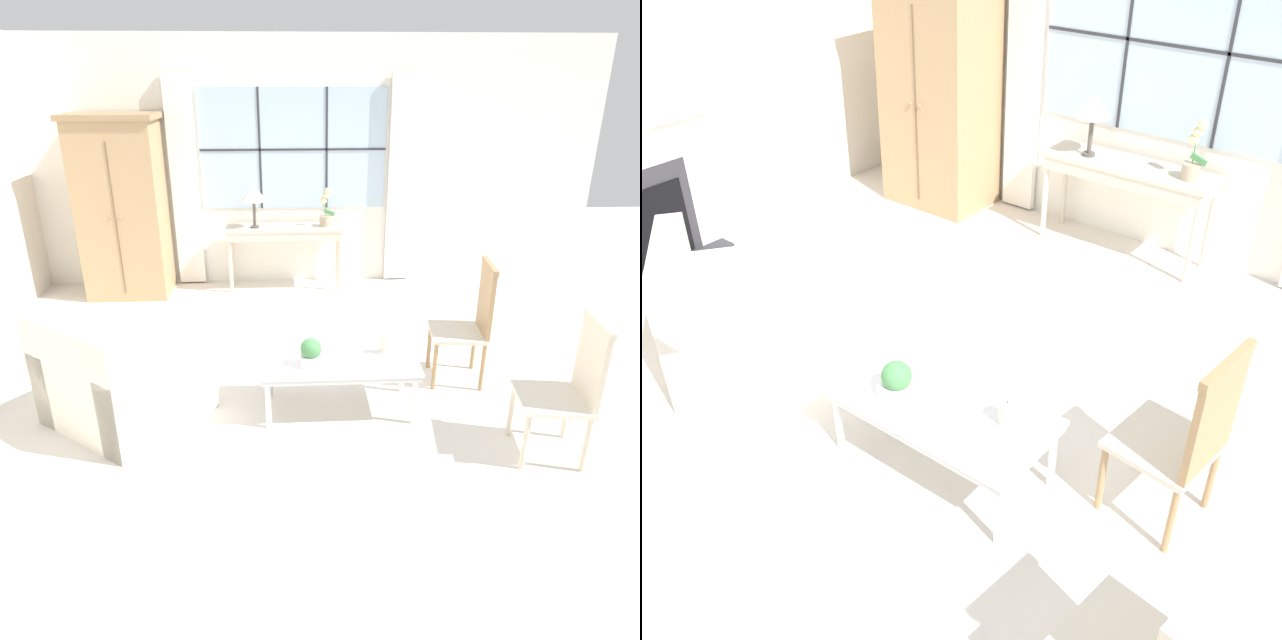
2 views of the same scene
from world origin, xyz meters
TOP-DOWN VIEW (x-y plane):
  - ground_plane at (0.00, 0.00)m, footprint 14.00×14.00m
  - wall_back_windowed at (0.00, 3.02)m, footprint 7.20×0.14m
  - armoire at (-1.92, 2.63)m, footprint 0.97×0.69m
  - console_table at (-0.12, 2.74)m, footprint 1.36×0.40m
  - table_lamp at (-0.46, 2.70)m, footprint 0.29×0.29m
  - potted_orchid at (0.36, 2.73)m, footprint 0.18×0.14m
  - armchair_upholstered at (-1.31, -0.09)m, footprint 1.30×1.29m
  - side_chair_wooden at (1.40, 0.35)m, footprint 0.49×0.49m
  - accent_chair_wooden at (1.73, -0.70)m, footprint 0.49×0.49m
  - coffee_table at (0.28, -0.06)m, footprint 1.16×0.57m
  - potted_plant_small at (0.07, -0.15)m, footprint 0.16×0.16m
  - pillar_candle at (0.63, 0.02)m, footprint 0.11×0.11m

SIDE VIEW (x-z plane):
  - ground_plane at x=0.00m, z-range 0.00..0.00m
  - armchair_upholstered at x=-1.31m, z-range -0.15..0.71m
  - coffee_table at x=0.28m, z-range 0.17..0.60m
  - pillar_candle at x=0.63m, z-range 0.42..0.57m
  - potted_plant_small at x=0.07m, z-range 0.43..0.64m
  - accent_chair_wooden at x=1.73m, z-range 0.05..1.04m
  - side_chair_wooden at x=1.40m, z-range 0.05..1.07m
  - console_table at x=-0.12m, z-range 0.28..1.03m
  - potted_orchid at x=0.36m, z-range 0.69..1.14m
  - armoire at x=-1.92m, z-range 0.01..2.01m
  - table_lamp at x=-0.46m, z-range 0.89..1.38m
  - wall_back_windowed at x=0.00m, z-range -0.01..2.79m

